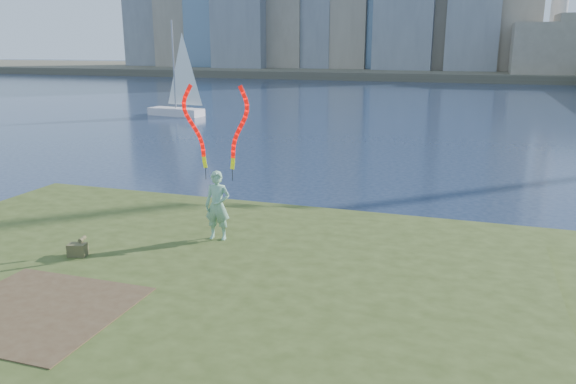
% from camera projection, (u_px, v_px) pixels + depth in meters
% --- Properties ---
extents(ground, '(320.00, 320.00, 0.00)m').
position_uv_depth(ground, '(221.00, 295.00, 12.68)').
color(ground, '#1A2741').
rests_on(ground, ground).
extents(grassy_knoll, '(20.00, 18.00, 0.80)m').
position_uv_depth(grassy_knoll, '(169.00, 329.00, 10.49)').
color(grassy_knoll, '#344318').
rests_on(grassy_knoll, ground).
extents(dirt_patch, '(3.20, 3.00, 0.02)m').
position_uv_depth(dirt_patch, '(35.00, 310.00, 10.20)').
color(dirt_patch, '#47331E').
rests_on(dirt_patch, grassy_knoll).
extents(far_shore, '(320.00, 40.00, 1.20)m').
position_uv_depth(far_shore, '(446.00, 72.00, 99.76)').
color(far_shore, '#514B3B').
rests_on(far_shore, ground).
extents(woman_with_ribbons, '(2.08, 0.47, 4.09)m').
position_uv_depth(woman_with_ribbons, '(217.00, 184.00, 13.63)').
color(woman_with_ribbons, '#237A4C').
rests_on(woman_with_ribbons, grassy_knoll).
extents(canvas_bag, '(0.46, 0.52, 0.38)m').
position_uv_depth(canvas_bag, '(78.00, 249.00, 12.81)').
color(canvas_bag, '#494924').
rests_on(canvas_bag, grassy_knoll).
extents(sailboat, '(4.85, 2.06, 7.28)m').
position_uv_depth(sailboat, '(178.00, 100.00, 43.79)').
color(sailboat, silver).
rests_on(sailboat, ground).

